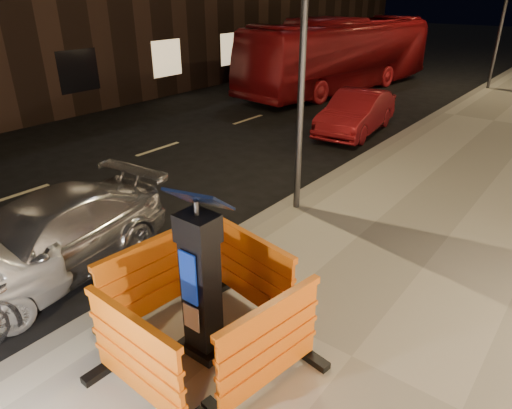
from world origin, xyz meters
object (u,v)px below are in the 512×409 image
Objects in this scene: parking_kiosk at (201,279)px; barrier_back at (254,274)px; car_red at (354,132)px; barrier_kerbside at (148,281)px; bus_doubledecker at (338,90)px; barrier_front at (136,359)px; car_silver at (47,277)px; barrier_bldgside at (270,347)px.

barrier_back is (0.00, 0.95, -0.44)m from parking_kiosk.
parking_kiosk is at bearing -80.13° from barrier_back.
car_red is at bearing 113.79° from parking_kiosk.
bus_doubledecker is at bearing 25.09° from barrier_kerbside.
barrier_front is 0.34× the size of car_silver.
parking_kiosk is 10.31m from car_red.
barrier_front is 17.61m from bus_doubledecker.
barrier_back is 1.00× the size of barrier_kerbside.
barrier_back is 0.13× the size of bus_doubledecker.
parking_kiosk is at bearing 91.87° from barrier_front.
parking_kiosk reaches higher than barrier_kerbside.
barrier_kerbside and barrier_bldgside have the same top height.
car_silver is at bearing -148.76° from barrier_back.
barrier_front and barrier_back have the same top height.
barrier_bldgside reaches higher than car_silver.
barrier_back is 9.37m from car_red.
car_red is (0.13, 10.07, 0.00)m from car_silver.
barrier_bldgside is 0.38× the size of car_red.
parking_kiosk is 1.05m from barrier_back.
bus_doubledecker reaches higher than car_red.
car_silver is at bearing 101.92° from barrier_kerbside.
parking_kiosk is at bearing -85.13° from barrier_kerbside.
car_silver is (-2.16, -0.27, -0.71)m from barrier_kerbside.
barrier_back is at bearing -40.13° from barrier_kerbside.
barrier_back is at bearing 15.16° from car_silver.
barrier_front is 1.90m from barrier_back.
parking_kiosk is 3.33m from car_silver.
parking_kiosk is 1.40× the size of barrier_kerbside.
car_red reaches higher than car_silver.
parking_kiosk is 1.05m from barrier_bldgside.
barrier_kerbside is 0.38× the size of car_red.
barrier_bldgside is 10.58m from car_red.
parking_kiosk is 16.76m from bus_doubledecker.
barrier_bldgside is 4.13m from car_silver.
barrier_kerbside is (-0.95, 0.00, -0.44)m from parking_kiosk.
bus_doubledecker is (-7.56, 15.36, -0.71)m from barrier_bldgside.
barrier_bldgside is 0.13× the size of bus_doubledecker.
barrier_bldgside is 17.13m from bus_doubledecker.
parking_kiosk reaches higher than car_silver.
bus_doubledecker reaches higher than barrier_bldgside.
parking_kiosk is 1.40× the size of barrier_back.
car_silver is at bearing 102.64° from barrier_bldgside.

